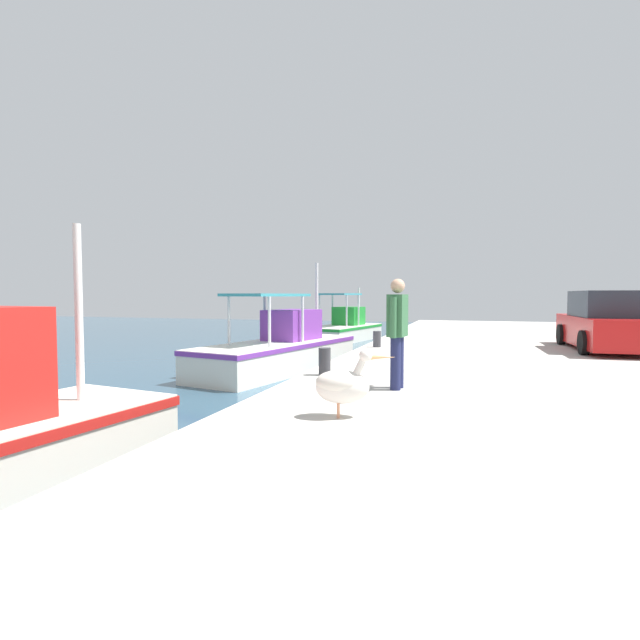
# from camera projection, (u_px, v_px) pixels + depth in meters

# --- Properties ---
(quay_pier) EXTENTS (36.00, 10.00, 0.80)m
(quay_pier) POSITION_uv_depth(u_px,v_px,m) (577.00, 388.00, 9.60)
(quay_pier) COLOR #BCB7AD
(quay_pier) RESTS_ON ground
(fishing_boat_second) EXTENTS (6.50, 3.21, 3.33)m
(fishing_boat_second) POSITION_uv_depth(u_px,v_px,m) (280.00, 350.00, 14.35)
(fishing_boat_second) COLOR silver
(fishing_boat_second) RESTS_ON ground
(fishing_boat_third) EXTENTS (5.43, 3.03, 2.65)m
(fishing_boat_third) POSITION_uv_depth(u_px,v_px,m) (344.00, 329.00, 24.08)
(fishing_boat_third) COLOR silver
(fishing_boat_third) RESTS_ON ground
(pelican) EXTENTS (0.50, 0.97, 0.82)m
(pelican) POSITION_uv_depth(u_px,v_px,m) (342.00, 384.00, 5.74)
(pelican) COLOR tan
(pelican) RESTS_ON quay_pier
(fisherman_standing) EXTENTS (0.62, 0.28, 1.71)m
(fisherman_standing) POSITION_uv_depth(u_px,v_px,m) (397.00, 328.00, 7.46)
(fisherman_standing) COLOR #1E234C
(fisherman_standing) RESTS_ON quay_pier
(parked_car) EXTENTS (4.16, 2.00, 1.57)m
(parked_car) POSITION_uv_depth(u_px,v_px,m) (608.00, 323.00, 12.69)
(parked_car) COLOR black
(parked_car) RESTS_ON quay_pier
(mooring_bollard_nearest) EXTENTS (0.22, 0.22, 0.50)m
(mooring_bollard_nearest) POSITION_uv_depth(u_px,v_px,m) (325.00, 361.00, 8.78)
(mooring_bollard_nearest) COLOR #333338
(mooring_bollard_nearest) RESTS_ON quay_pier
(mooring_bollard_second) EXTENTS (0.22, 0.22, 0.45)m
(mooring_bollard_second) POSITION_uv_depth(u_px,v_px,m) (377.00, 339.00, 13.52)
(mooring_bollard_second) COLOR #333338
(mooring_bollard_second) RESTS_ON quay_pier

